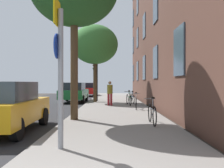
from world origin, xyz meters
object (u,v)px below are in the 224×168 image
at_px(car_0, 7,106).
at_px(car_2, 89,89).
at_px(sign_post, 60,63).
at_px(car_1, 75,92).
at_px(bicycle_3, 133,98).
at_px(traffic_light, 96,73).
at_px(bicycle_0, 153,113).
at_px(bicycle_1, 137,102).
at_px(tree_far, 96,45).
at_px(pedestrian_0, 111,92).
at_px(bicycle_2, 129,99).

relative_size(car_0, car_2, 1.00).
height_order(sign_post, car_1, sign_post).
bearing_deg(bicycle_3, sign_post, -101.91).
bearing_deg(car_0, bicycle_3, 64.30).
distance_m(traffic_light, bicycle_0, 11.91).
bearing_deg(traffic_light, bicycle_1, -66.58).
height_order(bicycle_0, car_0, car_0).
distance_m(bicycle_1, bicycle_3, 4.19).
relative_size(tree_far, pedestrian_0, 3.76).
bearing_deg(pedestrian_0, bicycle_0, -77.97).
bearing_deg(car_1, bicycle_2, -41.34).
xyz_separation_m(bicycle_1, bicycle_2, (-0.23, 2.73, 0.01)).
relative_size(bicycle_0, pedestrian_0, 1.08).
relative_size(sign_post, bicycle_3, 2.01).
bearing_deg(bicycle_2, sign_post, -101.66).
xyz_separation_m(sign_post, bicycle_3, (2.67, 12.67, -1.57)).
height_order(pedestrian_0, car_1, pedestrian_0).
bearing_deg(pedestrian_0, car_1, 124.96).
relative_size(sign_post, pedestrian_0, 2.10).
distance_m(sign_post, bicycle_1, 8.99).
bearing_deg(bicycle_2, traffic_light, 125.26).
bearing_deg(sign_post, bicycle_2, 78.34).
distance_m(bicycle_3, car_2, 12.69).
xyz_separation_m(pedestrian_0, car_1, (-3.01, 4.30, -0.19)).
bearing_deg(tree_far, car_1, 144.71).
relative_size(tree_far, car_0, 1.45).
bearing_deg(sign_post, car_1, 97.48).
bearing_deg(tree_far, traffic_light, 90.38).
bearing_deg(sign_post, bicycle_1, 73.32).
height_order(tree_far, car_1, tree_far).
bearing_deg(traffic_light, sign_post, -89.38).
height_order(bicycle_1, car_0, car_0).
relative_size(sign_post, car_2, 0.80).
xyz_separation_m(sign_post, bicycle_2, (2.32, 11.22, -1.53)).
relative_size(traffic_light, bicycle_0, 1.96).
xyz_separation_m(bicycle_1, bicycle_3, (0.13, 4.18, -0.03)).
relative_size(sign_post, bicycle_0, 1.94).
xyz_separation_m(bicycle_1, car_2, (-4.30, 16.07, 0.35)).
height_order(sign_post, bicycle_0, sign_post).
relative_size(bicycle_0, car_1, 0.39).
distance_m(bicycle_2, car_0, 9.91).
bearing_deg(pedestrian_0, tree_far, 111.56).
relative_size(bicycle_0, bicycle_3, 1.04).
relative_size(traffic_light, car_0, 0.82).
relative_size(bicycle_2, pedestrian_0, 1.10).
relative_size(sign_post, car_0, 0.81).
relative_size(bicycle_0, bicycle_2, 0.99).
bearing_deg(car_0, bicycle_2, 62.53).
distance_m(tree_far, bicycle_1, 7.16).
xyz_separation_m(bicycle_0, bicycle_3, (0.06, 9.37, -0.04)).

